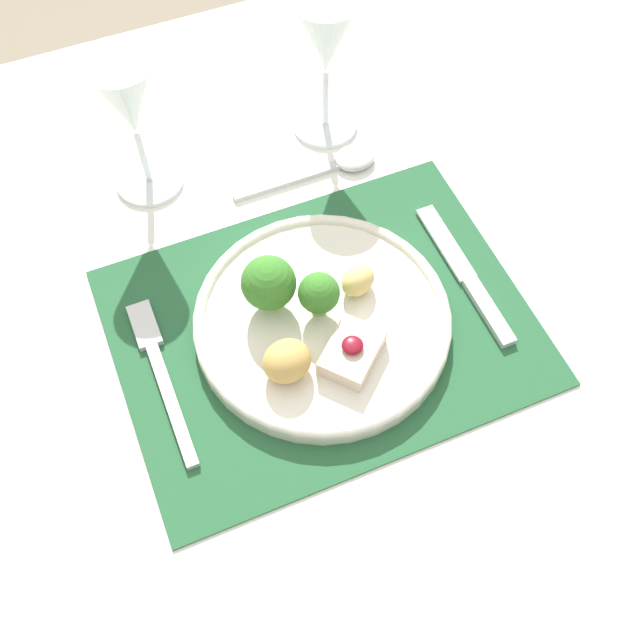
{
  "coord_description": "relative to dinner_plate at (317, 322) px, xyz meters",
  "views": [
    {
      "loc": [
        -0.15,
        -0.35,
        1.42
      ],
      "look_at": [
        -0.0,
        -0.0,
        0.79
      ],
      "focal_mm": 42.0,
      "sensor_mm": 36.0,
      "label": 1
    }
  ],
  "objects": [
    {
      "name": "ground_plane",
      "position": [
        0.01,
        0.0,
        -0.79
      ],
      "size": [
        8.0,
        8.0,
        0.0
      ],
      "primitive_type": "plane",
      "color": "gray"
    },
    {
      "name": "dining_table",
      "position": [
        0.01,
        0.0,
        -0.11
      ],
      "size": [
        1.35,
        1.04,
        0.77
      ],
      "color": "white",
      "rests_on": "ground_plane"
    },
    {
      "name": "placemat",
      "position": [
        0.01,
        0.0,
        -0.02
      ],
      "size": [
        0.41,
        0.31,
        0.0
      ],
      "primitive_type": "cube",
      "color": "#235633",
      "rests_on": "dining_table"
    },
    {
      "name": "dinner_plate",
      "position": [
        0.0,
        0.0,
        0.0
      ],
      "size": [
        0.26,
        0.26,
        0.08
      ],
      "color": "silver",
      "rests_on": "placemat"
    },
    {
      "name": "fork",
      "position": [
        -0.16,
        0.02,
        -0.01
      ],
      "size": [
        0.02,
        0.19,
        0.01
      ],
      "rotation": [
        0.0,
        0.0,
        -0.02
      ],
      "color": "silver",
      "rests_on": "placemat"
    },
    {
      "name": "knife",
      "position": [
        0.17,
        -0.01,
        -0.01
      ],
      "size": [
        0.02,
        0.19,
        0.01
      ],
      "rotation": [
        0.0,
        0.0,
        -0.01
      ],
      "color": "silver",
      "rests_on": "placemat"
    },
    {
      "name": "spoon",
      "position": [
        0.11,
        0.19,
        -0.01
      ],
      "size": [
        0.17,
        0.04,
        0.01
      ],
      "rotation": [
        0.0,
        0.0,
        0.02
      ],
      "color": "silver",
      "rests_on": "dining_table"
    },
    {
      "name": "wine_glass_near",
      "position": [
        0.12,
        0.26,
        0.1
      ],
      "size": [
        0.08,
        0.08,
        0.17
      ],
      "color": "white",
      "rests_on": "dining_table"
    },
    {
      "name": "wine_glass_far",
      "position": [
        -0.1,
        0.26,
        0.1
      ],
      "size": [
        0.08,
        0.08,
        0.17
      ],
      "color": "white",
      "rests_on": "dining_table"
    }
  ]
}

